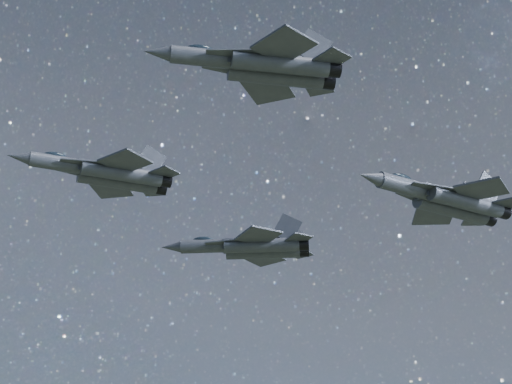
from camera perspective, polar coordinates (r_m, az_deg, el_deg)
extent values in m
cylinder|color=#333740|center=(89.48, -12.54, 1.80)|extent=(7.53, 3.03, 1.55)
cone|color=#333740|center=(89.10, -15.56, 2.28)|extent=(2.62, 1.85, 1.39)
ellipsoid|color=black|center=(89.69, -13.24, 2.34)|extent=(2.53, 1.51, 0.77)
cube|color=#333740|center=(90.16, -9.31, 1.26)|extent=(8.29, 3.13, 1.29)
cylinder|color=#333740|center=(89.15, -8.94, 1.23)|extent=(8.50, 3.23, 1.55)
cylinder|color=#333740|center=(90.91, -9.22, 0.71)|extent=(8.50, 3.23, 1.55)
cylinder|color=black|center=(90.04, -6.10, 0.78)|extent=(1.56, 1.67, 1.43)
cylinder|color=black|center=(91.78, -6.43, 0.27)|extent=(1.56, 1.67, 1.43)
cube|color=#333740|center=(88.44, -11.26, 1.92)|extent=(5.19, 1.17, 0.12)
cube|color=#333740|center=(90.83, -11.57, 1.20)|extent=(5.19, 3.02, 0.12)
cube|color=#333740|center=(87.10, -8.71, 2.02)|extent=(5.69, 5.71, 0.20)
cube|color=#333740|center=(93.08, -9.64, 0.23)|extent=(5.02, 5.32, 0.20)
cube|color=#333740|center=(88.91, -6.12, 1.27)|extent=(3.36, 3.38, 0.15)
cube|color=#333740|center=(92.92, -6.87, 0.09)|extent=(2.95, 3.08, 0.15)
cube|color=#333740|center=(90.31, -7.04, 2.08)|extent=(3.46, 0.62, 3.54)
cube|color=#333740|center=(92.48, -7.43, 1.42)|extent=(3.36, 1.14, 3.54)
cylinder|color=#333740|center=(103.97, -2.86, -3.61)|extent=(8.07, 3.44, 1.66)
cone|color=#333740|center=(104.70, -5.65, -3.68)|extent=(2.84, 2.04, 1.49)
ellipsoid|color=black|center=(104.42, -3.55, -3.22)|extent=(2.73, 1.68, 0.82)
cube|color=#333740|center=(103.43, 0.20, -3.56)|extent=(8.88, 3.58, 1.39)
cylinder|color=#333740|center=(102.24, 0.39, -3.58)|extent=(9.11, 3.69, 1.66)
cylinder|color=#333740|center=(104.22, 0.47, -4.01)|extent=(9.11, 3.69, 1.66)
cylinder|color=black|center=(102.04, 3.15, -3.50)|extent=(1.70, 1.82, 1.54)
cylinder|color=black|center=(104.03, 3.18, -3.93)|extent=(1.70, 1.82, 1.54)
cube|color=#333740|center=(102.38, -1.89, -3.36)|extent=(5.54, 3.36, 0.13)
cube|color=#333740|center=(105.04, -1.72, -3.94)|extent=(5.59, 1.40, 0.13)
cube|color=#333740|center=(99.96, 0.17, -2.93)|extent=(5.31, 5.64, 0.21)
cube|color=#333740|center=(106.69, 0.45, -4.41)|extent=(6.11, 6.11, 0.21)
cube|color=#333740|center=(100.84, 2.88, -3.10)|extent=(3.12, 3.26, 0.16)
cube|color=#333740|center=(105.41, 2.96, -4.11)|extent=(3.62, 3.62, 0.16)
cube|color=#333740|center=(102.61, 2.11, -2.42)|extent=(3.58, 1.31, 3.80)
cube|color=#333740|center=(105.07, 2.17, -2.99)|extent=(3.70, 0.73, 3.80)
cylinder|color=#333740|center=(71.77, -2.84, 8.88)|extent=(7.23, 1.70, 1.52)
cone|color=#333740|center=(71.44, -6.59, 9.22)|extent=(2.37, 1.42, 1.36)
ellipsoid|color=black|center=(72.07, -3.75, 9.45)|extent=(2.34, 1.08, 0.75)
cube|color=#333740|center=(72.43, 1.17, 8.45)|extent=(8.00, 1.66, 1.26)
cylinder|color=#333740|center=(71.47, 1.64, 8.55)|extent=(8.20, 1.72, 1.52)
cylinder|color=#333740|center=(73.06, 1.32, 7.72)|extent=(8.20, 1.72, 1.52)
cylinder|color=black|center=(72.40, 5.14, 8.16)|extent=(1.30, 1.43, 1.40)
cylinder|color=black|center=(73.97, 4.74, 7.35)|extent=(1.30, 1.43, 1.40)
cube|color=#333740|center=(70.83, -1.27, 9.25)|extent=(5.16, 1.89, 0.12)
cube|color=#333740|center=(72.98, -1.61, 8.10)|extent=(5.17, 2.13, 0.12)
cube|color=#333740|center=(69.67, 1.88, 9.75)|extent=(5.39, 5.52, 0.19)
cube|color=#333740|center=(75.05, 0.81, 6.91)|extent=(5.30, 5.48, 0.19)
cube|color=#333740|center=(71.41, 5.09, 8.87)|extent=(3.17, 3.24, 0.15)
cube|color=#333740|center=(75.01, 4.20, 7.00)|extent=(3.12, 3.20, 0.15)
cube|color=#333740|center=(72.87, 3.86, 9.62)|extent=(3.38, 0.45, 3.46)
cube|color=#333740|center=(74.81, 3.40, 8.58)|extent=(3.37, 0.51, 3.46)
cylinder|color=#333740|center=(87.09, 10.35, 0.25)|extent=(8.07, 4.35, 1.68)
cone|color=#333740|center=(84.13, 7.60, 0.99)|extent=(2.95, 2.31, 1.51)
ellipsoid|color=black|center=(86.68, 9.64, 0.91)|extent=(2.80, 1.95, 0.83)
cube|color=#333740|center=(90.50, 13.12, -0.53)|extent=(8.86, 4.59, 1.40)
cylinder|color=#333740|center=(89.87, 13.81, -0.62)|extent=(9.09, 4.72, 1.68)
cylinder|color=#333740|center=(91.29, 12.91, -1.11)|extent=(9.09, 4.72, 1.68)
cylinder|color=black|center=(93.13, 16.07, -1.24)|extent=(1.85, 1.94, 1.55)
cylinder|color=black|center=(94.50, 15.17, -1.70)|extent=(1.85, 1.94, 1.55)
cube|color=#333740|center=(87.22, 11.95, 0.26)|extent=(5.73, 2.08, 0.13)
cube|color=#333740|center=(89.19, 10.75, -0.44)|extent=(5.41, 3.93, 0.13)
cube|color=#333740|center=(88.15, 14.81, 0.15)|extent=(6.18, 6.08, 0.22)
cube|color=#333740|center=(92.99, 11.75, -1.54)|extent=(4.96, 5.38, 0.22)
cube|color=#333740|center=(92.04, 16.47, -0.75)|extent=(3.66, 3.63, 0.16)
cube|color=#333740|center=(95.21, 14.39, -1.83)|extent=(2.90, 3.08, 0.16)
cube|color=#333740|center=(92.56, 15.23, 0.20)|extent=(3.67, 1.18, 3.84)
cube|color=#333740|center=(94.29, 14.11, -0.41)|extent=(3.47, 1.74, 3.84)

